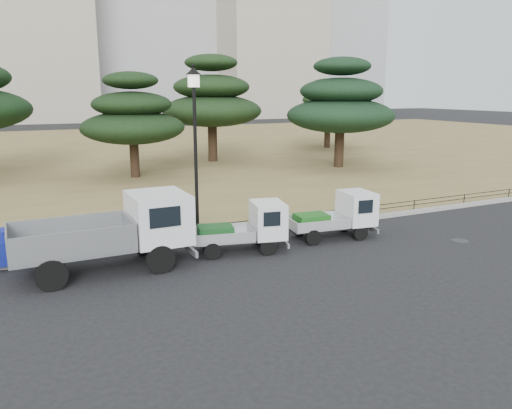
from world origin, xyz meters
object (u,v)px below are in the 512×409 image
truck_large (114,230)px  truck_kei_rear (337,215)px  street_lamp (195,124)px  tarp_pile (6,248)px  truck_kei_front (246,228)px

truck_large → truck_kei_rear: bearing=-1.3°
truck_kei_rear → street_lamp: size_ratio=0.56×
truck_large → street_lamp: (3.17, 1.80, 2.87)m
truck_large → tarp_pile: size_ratio=2.95×
street_lamp → tarp_pile: size_ratio=3.40×
truck_large → truck_kei_front: 4.21m
truck_kei_rear → street_lamp: (-4.66, 1.85, 3.26)m
street_lamp → tarp_pile: street_lamp is taller
truck_kei_front → tarp_pile: truck_kei_front is taller
tarp_pile → truck_large: bearing=-30.5°
truck_large → street_lamp: street_lamp is taller
truck_kei_rear → tarp_pile: (-10.77, 1.78, -0.25)m
truck_kei_front → street_lamp: size_ratio=0.56×
tarp_pile → street_lamp: bearing=0.7°
truck_kei_rear → tarp_pile: 10.92m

